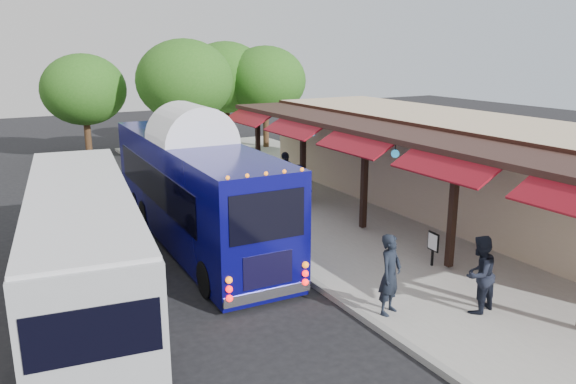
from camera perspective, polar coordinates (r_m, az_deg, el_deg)
ground at (r=14.24m, az=4.87°, el=-11.13°), size 90.00×90.00×0.00m
sidewalk at (r=20.01m, az=10.39°, el=-3.39°), size 10.00×40.00×0.15m
curb at (r=17.42m, az=-2.38°, el=-5.90°), size 0.20×40.00×0.16m
station_shelter at (r=21.83m, az=17.49°, el=2.48°), size 8.15×20.00×3.60m
coach_bus at (r=18.10m, az=-9.58°, el=0.75°), size 2.68×11.18×3.55m
city_bus at (r=14.63m, az=-20.15°, el=-4.55°), size 3.75×10.96×2.89m
ped_a at (r=13.18m, az=10.34°, el=-8.24°), size 0.82×0.71×1.91m
ped_b at (r=13.79m, az=18.85°, el=-7.91°), size 1.02×0.86×1.85m
ped_c at (r=22.61m, az=-0.23°, el=1.68°), size 1.23×0.81×1.94m
ped_d at (r=21.78m, az=1.09°, el=0.73°), size 1.20×1.01×1.61m
sign_board at (r=16.30m, az=14.53°, el=-5.07°), size 0.09×0.45×0.98m
tree_left at (r=30.87m, az=-10.44°, el=11.05°), size 5.15×5.15×6.59m
tree_mid at (r=35.22m, az=-6.32°, el=11.50°), size 5.07×5.07×6.50m
tree_right at (r=34.44m, az=-2.30°, el=11.21°), size 4.87×4.87×6.24m
tree_far at (r=32.97m, az=-20.04°, el=9.73°), size 4.55×4.55×5.82m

